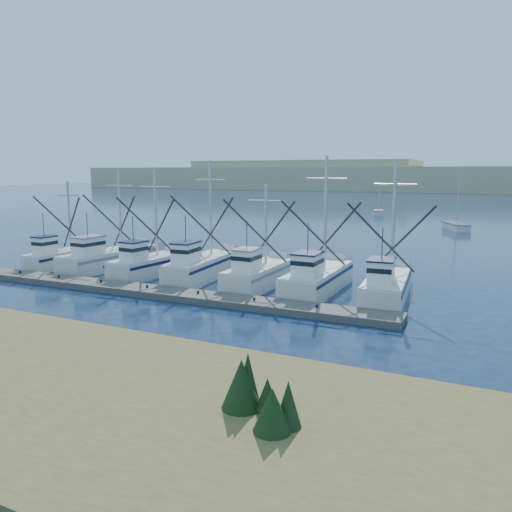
% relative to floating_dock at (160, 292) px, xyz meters
% --- Properties ---
extents(ground, '(500.00, 500.00, 0.00)m').
position_rel_floating_dock_xyz_m(ground, '(9.48, -5.80, -0.21)').
color(ground, '#0B1C33').
rests_on(ground, ground).
extents(floating_dock, '(31.98, 2.69, 0.43)m').
position_rel_floating_dock_xyz_m(floating_dock, '(0.00, 0.00, 0.00)').
color(floating_dock, '#5C5652').
rests_on(floating_dock, ground).
extents(dune_ridge, '(360.00, 60.00, 10.00)m').
position_rel_floating_dock_xyz_m(dune_ridge, '(9.48, 204.20, 4.79)').
color(dune_ridge, tan).
rests_on(dune_ridge, ground).
extents(trawler_fleet, '(30.45, 9.55, 9.30)m').
position_rel_floating_dock_xyz_m(trawler_fleet, '(0.62, 5.15, 0.75)').
color(trawler_fleet, silver).
rests_on(trawler_fleet, ground).
extents(sailboat_near, '(4.10, 5.93, 8.10)m').
position_rel_floating_dock_xyz_m(sailboat_near, '(15.43, 48.67, 0.28)').
color(sailboat_near, silver).
rests_on(sailboat_near, ground).
extents(sailboat_far, '(2.79, 5.17, 8.10)m').
position_rel_floating_dock_xyz_m(sailboat_far, '(0.52, 68.20, 0.29)').
color(sailboat_far, silver).
rests_on(sailboat_far, ground).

